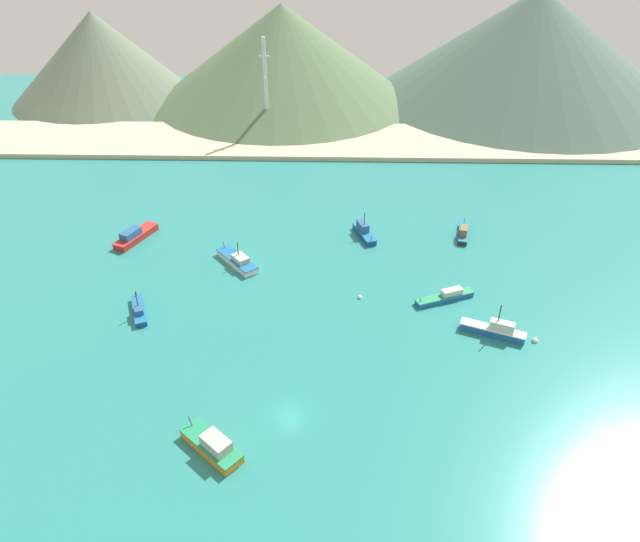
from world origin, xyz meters
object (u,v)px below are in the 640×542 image
(fishing_boat_1, at_px, (446,296))
(fishing_boat_3, at_px, (463,232))
(buoy_0, at_px, (360,297))
(fishing_boat_7, at_px, (139,310))
(radio_tower, at_px, (266,88))
(fishing_boat_4, at_px, (213,445))
(buoy_1, at_px, (535,341))
(fishing_boat_6, at_px, (364,232))
(fishing_boat_5, at_px, (495,330))
(fishing_boat_0, at_px, (238,260))
(fishing_boat_2, at_px, (135,236))

(fishing_boat_1, xyz_separation_m, fishing_boat_3, (7.05, 22.46, 0.17))
(buoy_0, bearing_deg, fishing_boat_1, -0.68)
(buoy_0, bearing_deg, fishing_boat_7, -171.94)
(radio_tower, bearing_deg, fishing_boat_7, -99.36)
(fishing_boat_4, xyz_separation_m, buoy_1, (47.89, 22.78, -0.91))
(fishing_boat_6, xyz_separation_m, radio_tower, (-25.57, 56.80, 13.02))
(buoy_1, bearing_deg, fishing_boat_3, 99.42)
(fishing_boat_6, distance_m, buoy_0, 21.97)
(fishing_boat_4, height_order, fishing_boat_5, fishing_boat_5)
(radio_tower, bearing_deg, fishing_boat_5, -62.75)
(fishing_boat_5, xyz_separation_m, fishing_boat_6, (-19.96, 31.62, -0.08))
(fishing_boat_7, xyz_separation_m, buoy_1, (65.64, -5.78, -0.52))
(fishing_boat_3, distance_m, buoy_0, 31.48)
(fishing_boat_0, distance_m, buoy_1, 55.36)
(fishing_boat_0, xyz_separation_m, fishing_boat_7, (-14.67, -15.84, -0.17))
(fishing_boat_0, height_order, fishing_boat_6, fishing_boat_6)
(fishing_boat_2, xyz_separation_m, buoy_0, (45.62, -19.08, -0.89))
(fishing_boat_5, bearing_deg, fishing_boat_4, -149.84)
(fishing_boat_6, distance_m, buoy_1, 42.18)
(fishing_boat_1, bearing_deg, fishing_boat_7, -174.42)
(radio_tower, bearing_deg, fishing_boat_1, -63.58)
(fishing_boat_1, xyz_separation_m, buoy_0, (-15.17, 0.18, -0.55))
(fishing_boat_1, distance_m, buoy_1, 16.71)
(buoy_1, bearing_deg, fishing_boat_6, 128.44)
(fishing_boat_1, distance_m, fishing_boat_5, 11.47)
(fishing_boat_3, relative_size, fishing_boat_4, 0.97)
(fishing_boat_3, height_order, fishing_boat_7, fishing_boat_7)
(fishing_boat_4, xyz_separation_m, fishing_boat_5, (41.64, 24.19, -0.00))
(fishing_boat_3, distance_m, fishing_boat_7, 66.15)
(fishing_boat_1, xyz_separation_m, buoy_1, (12.60, -10.96, -0.53))
(fishing_boat_3, bearing_deg, radio_tower, 129.34)
(buoy_0, bearing_deg, buoy_1, -21.86)
(fishing_boat_2, distance_m, buoy_1, 79.37)
(buoy_0, bearing_deg, fishing_boat_0, 155.70)
(fishing_boat_2, distance_m, fishing_boat_6, 47.25)
(fishing_boat_5, xyz_separation_m, buoy_0, (-21.51, 9.73, -0.93))
(fishing_boat_1, height_order, buoy_1, fishing_boat_1)
(fishing_boat_5, bearing_deg, fishing_boat_1, 123.60)
(fishing_boat_7, bearing_deg, fishing_boat_2, 107.59)
(fishing_boat_4, bearing_deg, fishing_boat_3, 53.00)
(fishing_boat_4, bearing_deg, radio_tower, 91.98)
(fishing_boat_2, height_order, buoy_0, fishing_boat_2)
(fishing_boat_2, relative_size, buoy_1, 11.44)
(fishing_boat_1, distance_m, fishing_boat_3, 23.55)
(fishing_boat_6, distance_m, radio_tower, 63.64)
(buoy_0, bearing_deg, fishing_boat_6, 85.96)
(fishing_boat_3, distance_m, radio_tower, 74.12)
(fishing_boat_7, distance_m, buoy_0, 38.26)
(fishing_boat_6, bearing_deg, fishing_boat_7, -145.34)
(buoy_1, bearing_deg, fishing_boat_1, 138.98)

